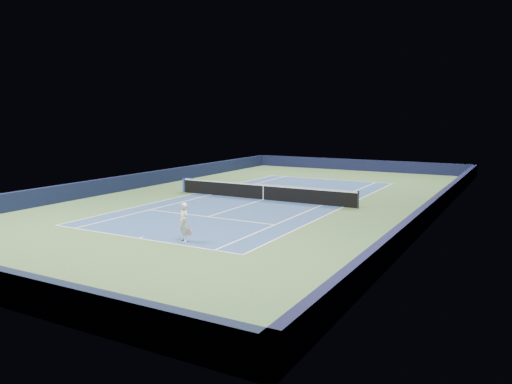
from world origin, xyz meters
The scene contains 19 objects.
ground centered at (0.00, 0.00, 0.00)m, with size 40.00×40.00×0.00m, color #3A5930.
wall_far centered at (0.00, 19.82, 0.55)m, with size 22.00×0.35×1.10m, color black.
wall_right centered at (10.82, 0.00, 0.55)m, with size 0.35×40.00×1.10m, color black.
wall_left centered at (-10.82, 0.00, 0.55)m, with size 0.35×40.00×1.10m, color black.
court_surface centered at (0.00, 0.00, 0.00)m, with size 10.97×23.77×0.01m, color navy.
baseline_far centered at (0.00, 11.88, 0.01)m, with size 10.97×0.08×0.00m, color white.
baseline_near centered at (0.00, -11.88, 0.01)m, with size 10.97×0.08×0.00m, color white.
sideline_doubles_right centered at (5.49, 0.00, 0.01)m, with size 0.08×23.77×0.00m, color white.
sideline_doubles_left centered at (-5.49, 0.00, 0.01)m, with size 0.08×23.77×0.00m, color white.
sideline_singles_right centered at (4.12, 0.00, 0.01)m, with size 0.08×23.77×0.00m, color white.
sideline_singles_left centered at (-4.12, 0.00, 0.01)m, with size 0.08×23.77×0.00m, color white.
service_line_far centered at (0.00, 6.40, 0.01)m, with size 8.23×0.08×0.00m, color white.
service_line_near centered at (0.00, -6.40, 0.01)m, with size 8.23×0.08×0.00m, color white.
center_service_line centered at (0.00, 0.00, 0.01)m, with size 0.08×12.80×0.00m, color white.
center_mark_far centered at (0.00, 11.73, 0.01)m, with size 0.08×0.30×0.00m, color white.
center_mark_near centered at (0.00, -11.73, 0.01)m, with size 0.08×0.30×0.00m, color white.
tennis_net centered at (0.00, 0.00, 0.50)m, with size 12.90×0.10×1.07m.
sponsor_cube centered at (-6.40, 0.37, 0.47)m, with size 0.62×0.55×0.95m.
tennis_player centered at (2.14, -11.32, 0.86)m, with size 0.84×1.34×1.71m.
Camera 1 is at (15.28, -28.41, 5.52)m, focal length 35.00 mm.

